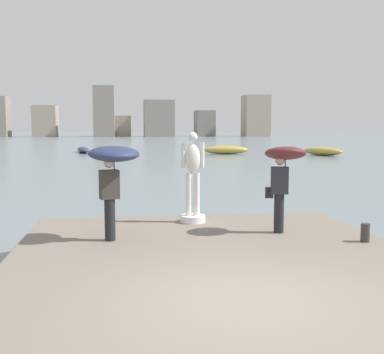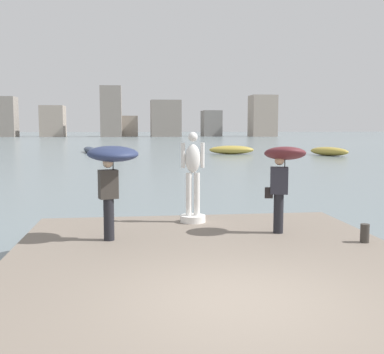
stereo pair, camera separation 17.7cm
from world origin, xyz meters
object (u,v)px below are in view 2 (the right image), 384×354
at_px(statue_white_figure, 193,184).
at_px(onlooker_right, 283,166).
at_px(onlooker_left, 112,164).
at_px(boat_near, 89,150).
at_px(boat_rightward, 231,150).
at_px(boat_far, 329,151).
at_px(mooring_bollard, 365,233).

distance_m(statue_white_figure, onlooker_right, 2.39).
height_order(onlooker_left, boat_near, onlooker_left).
bearing_deg(boat_rightward, statue_white_figure, -103.31).
height_order(boat_near, boat_far, boat_far).
bearing_deg(onlooker_right, boat_rightward, 79.92).
distance_m(statue_white_figure, boat_near, 40.71).
distance_m(mooring_bollard, boat_rightward, 38.27).
xyz_separation_m(onlooker_left, mooring_bollard, (5.14, -0.90, -1.41)).
height_order(boat_near, boat_rightward, boat_rightward).
xyz_separation_m(statue_white_figure, boat_far, (17.09, 31.77, -0.94)).
relative_size(onlooker_left, onlooker_right, 1.00).
relative_size(statue_white_figure, mooring_bollard, 5.85).
bearing_deg(statue_white_figure, boat_near, 98.62).
relative_size(onlooker_left, mooring_bollard, 5.23).
distance_m(statue_white_figure, boat_far, 36.09).
bearing_deg(onlooker_left, onlooker_right, 2.73).
xyz_separation_m(boat_near, boat_far, (23.19, -8.47, 0.11)).
distance_m(mooring_bollard, boat_near, 43.77).
bearing_deg(statue_white_figure, boat_rightward, 76.69).
relative_size(mooring_bollard, boat_near, 0.07).
distance_m(statue_white_figure, onlooker_left, 2.58).
height_order(onlooker_left, boat_far, onlooker_left).
xyz_separation_m(onlooker_right, mooring_bollard, (1.41, -1.08, -1.31)).
bearing_deg(onlooker_right, mooring_bollard, -37.33).
relative_size(mooring_bollard, boat_far, 0.09).
height_order(onlooker_left, boat_rightward, onlooker_left).
bearing_deg(statue_white_figure, onlooker_right, -38.23).
relative_size(statue_white_figure, boat_far, 0.50).
distance_m(boat_far, boat_rightward, 9.44).
bearing_deg(onlooker_left, statue_white_figure, 40.42).
bearing_deg(boat_rightward, mooring_bollard, -97.71).
height_order(statue_white_figure, mooring_bollard, statue_white_figure).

